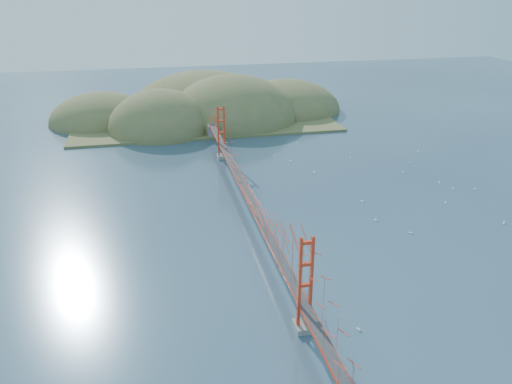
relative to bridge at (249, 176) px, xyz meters
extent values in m
plane|color=#2C4458|center=(0.00, -0.18, -7.01)|extent=(320.00, 320.00, 0.00)
cube|color=gray|center=(0.00, -30.18, -6.66)|extent=(2.00, 2.40, 0.70)
cube|color=gray|center=(0.00, 29.82, -6.66)|extent=(2.00, 2.40, 0.70)
cube|color=red|center=(0.00, -0.18, -3.71)|extent=(1.40, 92.00, 0.16)
cube|color=red|center=(0.00, -0.18, -3.91)|extent=(1.33, 92.00, 0.24)
cube|color=#38383A|center=(0.00, -0.18, -3.61)|extent=(1.19, 92.00, 0.03)
cube|color=gray|center=(0.00, 45.82, -5.36)|extent=(2.20, 2.60, 3.30)
cube|color=olive|center=(0.00, 63.82, -6.76)|extent=(70.00, 40.00, 0.60)
ellipsoid|color=olive|center=(-12.00, 55.82, -7.01)|extent=(28.00, 28.00, 21.00)
ellipsoid|color=olive|center=(8.00, 61.82, -7.01)|extent=(36.00, 36.00, 25.00)
ellipsoid|color=olive|center=(26.00, 69.82, -7.01)|extent=(32.00, 32.00, 18.00)
ellipsoid|color=olive|center=(-28.00, 67.82, -7.01)|extent=(28.00, 28.00, 16.00)
ellipsoid|color=olive|center=(2.00, 77.82, -7.01)|extent=(44.00, 44.00, 22.00)
cube|color=white|center=(38.94, 6.28, -6.95)|extent=(0.21, 0.54, 0.10)
cylinder|color=white|center=(38.94, 6.28, -6.66)|extent=(0.02, 0.02, 0.58)
cube|color=white|center=(6.00, -31.69, -6.95)|extent=(0.35, 0.57, 0.10)
cylinder|color=white|center=(6.00, -31.69, -6.65)|extent=(0.02, 0.02, 0.59)
cube|color=white|center=(34.92, 13.02, -6.95)|extent=(0.22, 0.55, 0.10)
cylinder|color=white|center=(34.92, 13.02, -6.66)|extent=(0.02, 0.02, 0.59)
cube|color=white|center=(19.77, -6.30, -6.94)|extent=(0.34, 0.64, 0.11)
cylinder|color=white|center=(19.77, -6.30, -6.61)|extent=(0.02, 0.02, 0.66)
cube|color=white|center=(20.70, 1.16, -6.94)|extent=(0.60, 0.54, 0.11)
cylinder|color=white|center=(20.70, 1.16, -6.61)|extent=(0.02, 0.02, 0.66)
cube|color=white|center=(43.62, 1.84, -6.95)|extent=(0.55, 0.49, 0.10)
cylinder|color=white|center=(43.62, 1.84, -6.64)|extent=(0.02, 0.02, 0.61)
cube|color=white|center=(40.70, 35.43, -6.96)|extent=(0.50, 0.30, 0.09)
cylinder|color=white|center=(40.70, 35.43, -6.70)|extent=(0.01, 0.01, 0.52)
cube|color=white|center=(23.20, -11.62, -6.95)|extent=(0.56, 0.48, 0.10)
cylinder|color=white|center=(23.20, -11.62, -6.64)|extent=(0.02, 0.02, 0.61)
cube|color=white|center=(11.85, 29.06, -6.95)|extent=(0.56, 0.38, 0.10)
cylinder|color=white|center=(11.85, 29.06, -6.66)|extent=(0.02, 0.02, 0.58)
cube|color=white|center=(27.59, 23.59, -6.96)|extent=(0.30, 0.50, 0.09)
cylinder|color=white|center=(27.59, 23.59, -6.70)|extent=(0.01, 0.01, 0.51)
cube|color=white|center=(14.17, 24.51, -6.94)|extent=(0.62, 0.42, 0.11)
cylinder|color=white|center=(14.17, 24.51, -6.62)|extent=(0.02, 0.02, 0.65)
cube|color=white|center=(39.55, -11.78, -6.94)|extent=(0.58, 0.60, 0.11)
cylinder|color=white|center=(39.55, -11.78, -6.60)|extent=(0.02, 0.02, 0.69)
cube|color=white|center=(34.88, -2.46, -6.95)|extent=(0.23, 0.54, 0.10)
cylinder|color=white|center=(34.88, -2.46, -6.66)|extent=(0.02, 0.02, 0.58)
cube|color=white|center=(19.46, 36.86, -6.95)|extent=(0.53, 0.37, 0.09)
cylinder|color=white|center=(19.46, 36.86, -6.68)|extent=(0.01, 0.01, 0.55)
cube|color=white|center=(44.52, 24.56, -6.95)|extent=(0.59, 0.41, 0.10)
cylinder|color=white|center=(44.52, 24.56, -6.64)|extent=(0.02, 0.02, 0.61)
cube|color=white|center=(38.88, 17.82, -6.95)|extent=(0.43, 0.55, 0.10)
cylinder|color=white|center=(38.88, 17.82, -6.66)|extent=(0.02, 0.02, 0.58)
cube|color=white|center=(16.98, 16.72, -6.94)|extent=(0.66, 0.44, 0.11)
cylinder|color=white|center=(16.98, 16.72, -6.60)|extent=(0.02, 0.02, 0.69)
cube|color=white|center=(39.81, 3.02, -6.95)|extent=(0.46, 0.56, 0.10)
cylinder|color=white|center=(39.81, 3.02, -6.65)|extent=(0.02, 0.02, 0.60)
camera|label=1|loc=(-14.94, -73.62, 29.08)|focal=35.00mm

